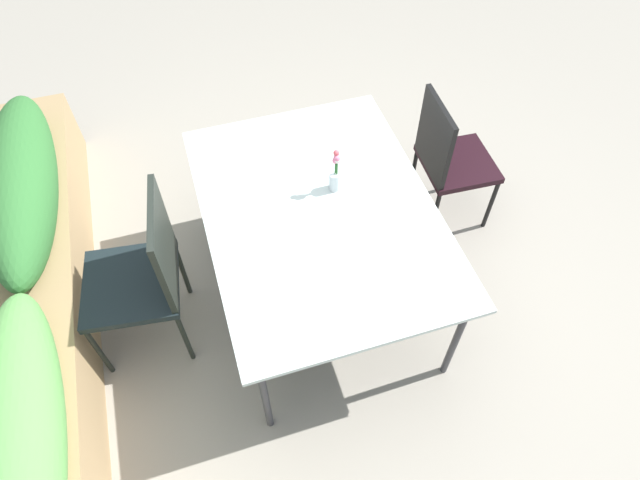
{
  "coord_description": "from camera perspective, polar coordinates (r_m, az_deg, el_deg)",
  "views": [
    {
      "loc": [
        -1.73,
        0.54,
        2.88
      ],
      "look_at": [
        0.01,
        -0.0,
        0.5
      ],
      "focal_mm": 30.77,
      "sensor_mm": 36.0,
      "label": 1
    }
  ],
  "objects": [
    {
      "name": "ground_plane",
      "position": [
        3.4,
        0.03,
        -5.3
      ],
      "size": [
        12.0,
        12.0,
        0.0
      ],
      "primitive_type": "plane",
      "color": "gray"
    },
    {
      "name": "chair_near_right",
      "position": [
        3.49,
        13.2,
        8.46
      ],
      "size": [
        0.45,
        0.45,
        0.94
      ],
      "rotation": [
        0.0,
        0.0,
        3.09
      ],
      "color": "black",
      "rests_on": "ground"
    },
    {
      "name": "dining_table",
      "position": [
        2.83,
        -0.0,
        2.59
      ],
      "size": [
        1.6,
        1.16,
        0.75
      ],
      "color": "silver",
      "rests_on": "ground"
    },
    {
      "name": "planter_box",
      "position": [
        3.26,
        -27.39,
        -6.66
      ],
      "size": [
        3.47,
        0.43,
        0.79
      ],
      "color": "#9E7F56",
      "rests_on": "ground"
    },
    {
      "name": "flower_vase",
      "position": [
        2.84,
        1.6,
        6.76
      ],
      "size": [
        0.06,
        0.06,
        0.26
      ],
      "color": "silver",
      "rests_on": "dining_table"
    },
    {
      "name": "chair_far_side",
      "position": [
        2.92,
        -17.79,
        -3.17
      ],
      "size": [
        0.54,
        0.54,
        1.02
      ],
      "rotation": [
        0.0,
        0.0,
        -0.12
      ],
      "color": "black",
      "rests_on": "ground"
    }
  ]
}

